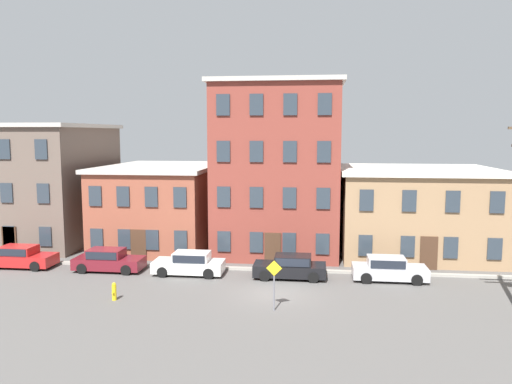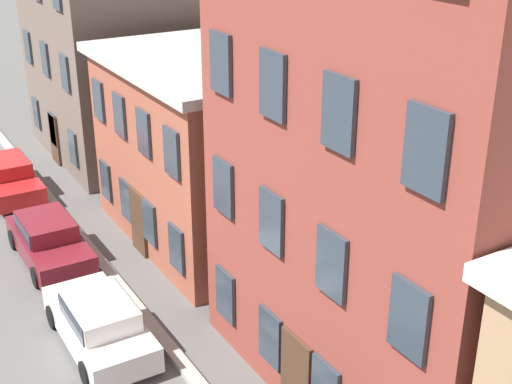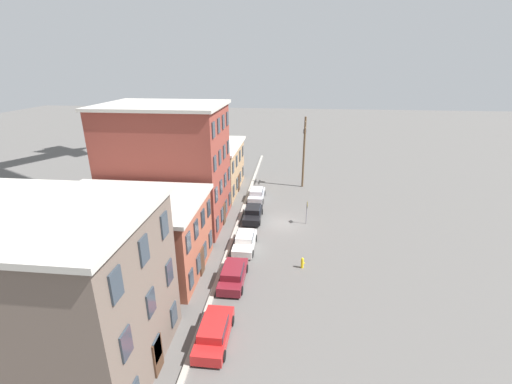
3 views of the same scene
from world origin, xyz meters
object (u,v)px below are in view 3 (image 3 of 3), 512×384
at_px(caution_sign, 307,209).
at_px(utility_pole, 304,148).
at_px(car_silver, 257,194).
at_px(car_black, 253,213).
at_px(car_white, 245,241).
at_px(car_red, 214,332).
at_px(fire_hydrant, 302,263).
at_px(car_maroon, 233,274).

xyz_separation_m(caution_sign, utility_pole, (11.94, 0.19, 3.70)).
bearing_deg(car_silver, car_black, -177.92).
bearing_deg(car_white, car_red, 178.39).
relative_size(car_white, utility_pole, 0.46).
bearing_deg(fire_hydrant, car_maroon, 116.12).
relative_size(car_silver, utility_pole, 0.46).
distance_m(car_silver, caution_sign, 8.85).
height_order(car_white, utility_pole, utility_pole).
bearing_deg(car_silver, utility_pole, -46.53).
bearing_deg(car_maroon, car_red, 178.71).
distance_m(car_red, car_black, 17.93).
bearing_deg(caution_sign, utility_pole, 0.89).
bearing_deg(car_red, car_silver, -0.34).
bearing_deg(caution_sign, car_red, 160.46).
bearing_deg(utility_pole, caution_sign, -179.11).
height_order(car_white, caution_sign, caution_sign).
xyz_separation_m(car_black, car_silver, (5.86, 0.21, 0.00)).
distance_m(car_white, car_black, 6.35).
relative_size(caution_sign, utility_pole, 0.27).
bearing_deg(fire_hydrant, car_black, 29.81).
distance_m(car_white, car_silver, 12.20).
distance_m(car_silver, fire_hydrant, 15.94).
relative_size(car_red, caution_sign, 1.68).
xyz_separation_m(car_silver, fire_hydrant, (-14.98, -5.44, -0.27)).
relative_size(car_maroon, car_white, 1.00).
height_order(car_red, car_silver, same).
height_order(car_black, car_silver, same).
bearing_deg(fire_hydrant, caution_sign, -3.92).
distance_m(caution_sign, utility_pole, 12.50).
distance_m(car_black, fire_hydrant, 10.51).
bearing_deg(fire_hydrant, car_white, 62.16).
bearing_deg(car_maroon, fire_hydrant, -63.88).
height_order(car_red, utility_pole, utility_pole).
bearing_deg(fire_hydrant, car_red, 147.64).
relative_size(car_maroon, car_black, 1.00).
distance_m(car_white, caution_sign, 8.29).
height_order(caution_sign, fire_hydrant, caution_sign).
xyz_separation_m(car_black, fire_hydrant, (-9.12, -5.23, -0.27)).
height_order(car_white, car_silver, same).
distance_m(car_maroon, car_black, 11.79).
distance_m(car_white, utility_pole, 19.19).
xyz_separation_m(car_maroon, car_white, (5.44, -0.19, 0.00)).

